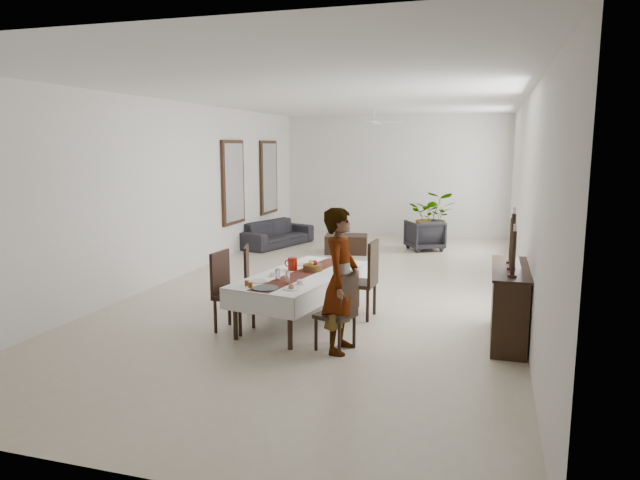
# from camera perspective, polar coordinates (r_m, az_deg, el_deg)

# --- Properties ---
(floor) EXTENTS (6.00, 12.00, 0.00)m
(floor) POSITION_cam_1_polar(r_m,az_deg,el_deg) (9.94, 1.64, -4.60)
(floor) COLOR beige
(floor) RESTS_ON ground
(ceiling) EXTENTS (6.00, 12.00, 0.02)m
(ceiling) POSITION_cam_1_polar(r_m,az_deg,el_deg) (9.67, 1.73, 14.12)
(ceiling) COLOR white
(ceiling) RESTS_ON wall_back
(wall_back) EXTENTS (6.00, 0.02, 3.20)m
(wall_back) POSITION_cam_1_polar(r_m,az_deg,el_deg) (15.53, 7.49, 6.39)
(wall_back) COLOR silver
(wall_back) RESTS_ON floor
(wall_front) EXTENTS (6.00, 0.02, 3.20)m
(wall_front) POSITION_cam_1_polar(r_m,az_deg,el_deg) (4.23, -20.01, -2.29)
(wall_front) COLOR silver
(wall_front) RESTS_ON floor
(wall_left) EXTENTS (0.02, 12.00, 3.20)m
(wall_left) POSITION_cam_1_polar(r_m,az_deg,el_deg) (10.84, -13.87, 4.88)
(wall_left) COLOR silver
(wall_left) RESTS_ON floor
(wall_right) EXTENTS (0.02, 12.00, 3.20)m
(wall_right) POSITION_cam_1_polar(r_m,az_deg,el_deg) (9.36, 19.76, 3.91)
(wall_right) COLOR silver
(wall_right) RESTS_ON floor
(dining_table_top) EXTENTS (1.26, 2.28, 0.04)m
(dining_table_top) POSITION_cam_1_polar(r_m,az_deg,el_deg) (7.82, -1.81, -3.60)
(dining_table_top) COLOR black
(dining_table_top) RESTS_ON table_leg_fl
(table_leg_fl) EXTENTS (0.07, 0.07, 0.63)m
(table_leg_fl) POSITION_cam_1_polar(r_m,az_deg,el_deg) (7.27, -8.46, -7.46)
(table_leg_fl) COLOR black
(table_leg_fl) RESTS_ON floor
(table_leg_fr) EXTENTS (0.07, 0.07, 0.63)m
(table_leg_fr) POSITION_cam_1_polar(r_m,az_deg,el_deg) (6.86, -3.01, -8.41)
(table_leg_fr) COLOR black
(table_leg_fr) RESTS_ON floor
(table_leg_bl) EXTENTS (0.07, 0.07, 0.63)m
(table_leg_bl) POSITION_cam_1_polar(r_m,az_deg,el_deg) (8.95, -0.87, -4.12)
(table_leg_bl) COLOR black
(table_leg_bl) RESTS_ON floor
(table_leg_br) EXTENTS (0.07, 0.07, 0.63)m
(table_leg_br) POSITION_cam_1_polar(r_m,az_deg,el_deg) (8.62, 3.79, -4.67)
(table_leg_br) COLOR black
(table_leg_br) RESTS_ON floor
(tablecloth_top) EXTENTS (1.45, 2.46, 0.01)m
(tablecloth_top) POSITION_cam_1_polar(r_m,az_deg,el_deg) (7.81, -1.81, -3.41)
(tablecloth_top) COLOR white
(tablecloth_top) RESTS_ON dining_table_top
(tablecloth_drape_left) EXTENTS (0.42, 2.28, 0.27)m
(tablecloth_drape_left) POSITION_cam_1_polar(r_m,az_deg,el_deg) (8.10, -5.07, -3.92)
(tablecloth_drape_left) COLOR silver
(tablecloth_drape_left) RESTS_ON dining_table_top
(tablecloth_drape_right) EXTENTS (0.42, 2.28, 0.27)m
(tablecloth_drape_right) POSITION_cam_1_polar(r_m,az_deg,el_deg) (7.61, 1.68, -4.77)
(tablecloth_drape_right) COLOR silver
(tablecloth_drape_right) RESTS_ON dining_table_top
(tablecloth_drape_near) EXTENTS (1.04, 0.19, 0.27)m
(tablecloth_drape_near) POSITION_cam_1_polar(r_m,az_deg,el_deg) (6.89, -6.43, -6.36)
(tablecloth_drape_near) COLOR silver
(tablecloth_drape_near) RESTS_ON dining_table_top
(tablecloth_drape_far) EXTENTS (1.04, 0.19, 0.27)m
(tablecloth_drape_far) POSITION_cam_1_polar(r_m,az_deg,el_deg) (8.84, 1.78, -2.74)
(tablecloth_drape_far) COLOR white
(tablecloth_drape_far) RESTS_ON dining_table_top
(table_runner) EXTENTS (0.70, 2.26, 0.00)m
(table_runner) POSITION_cam_1_polar(r_m,az_deg,el_deg) (7.81, -1.81, -3.36)
(table_runner) COLOR maroon
(table_runner) RESTS_ON tablecloth_top
(red_pitcher) EXTENTS (0.16, 0.16, 0.18)m
(red_pitcher) POSITION_cam_1_polar(r_m,az_deg,el_deg) (8.01, -2.76, -2.39)
(red_pitcher) COLOR #99170B
(red_pitcher) RESTS_ON tablecloth_top
(pitcher_handle) EXTENTS (0.11, 0.04, 0.11)m
(pitcher_handle) POSITION_cam_1_polar(r_m,az_deg,el_deg) (8.05, -3.23, -2.34)
(pitcher_handle) COLOR maroon
(pitcher_handle) RESTS_ON red_pitcher
(wine_glass_near) EXTENTS (0.06, 0.06, 0.15)m
(wine_glass_near) POSITION_cam_1_polar(r_m,az_deg,el_deg) (7.25, -3.28, -3.78)
(wine_glass_near) COLOR white
(wine_glass_near) RESTS_ON tablecloth_top
(wine_glass_mid) EXTENTS (0.06, 0.06, 0.15)m
(wine_glass_mid) POSITION_cam_1_polar(r_m,az_deg,el_deg) (7.42, -4.25, -3.48)
(wine_glass_mid) COLOR silver
(wine_glass_mid) RESTS_ON tablecloth_top
(teacup_right) EXTENTS (0.08, 0.08, 0.05)m
(teacup_right) POSITION_cam_1_polar(r_m,az_deg,el_deg) (7.22, -1.99, -4.23)
(teacup_right) COLOR white
(teacup_right) RESTS_ON saucer_right
(saucer_right) EXTENTS (0.13, 0.13, 0.01)m
(saucer_right) POSITION_cam_1_polar(r_m,az_deg,el_deg) (7.22, -1.98, -4.40)
(saucer_right) COLOR silver
(saucer_right) RESTS_ON tablecloth_top
(teacup_left) EXTENTS (0.08, 0.08, 0.05)m
(teacup_left) POSITION_cam_1_polar(r_m,az_deg,el_deg) (7.67, -4.70, -3.43)
(teacup_left) COLOR white
(teacup_left) RESTS_ON saucer_left
(saucer_left) EXTENTS (0.13, 0.13, 0.01)m
(saucer_left) POSITION_cam_1_polar(r_m,az_deg,el_deg) (7.67, -4.70, -3.59)
(saucer_left) COLOR white
(saucer_left) RESTS_ON tablecloth_top
(plate_near_right) EXTENTS (0.22, 0.22, 0.01)m
(plate_near_right) POSITION_cam_1_polar(r_m,az_deg,el_deg) (6.98, -2.86, -4.88)
(plate_near_right) COLOR white
(plate_near_right) RESTS_ON tablecloth_top
(bread_near_right) EXTENTS (0.08, 0.08, 0.08)m
(bread_near_right) POSITION_cam_1_polar(r_m,az_deg,el_deg) (6.98, -2.86, -4.68)
(bread_near_right) COLOR tan
(bread_near_right) RESTS_ON plate_near_right
(plate_near_left) EXTENTS (0.22, 0.22, 0.01)m
(plate_near_left) POSITION_cam_1_polar(r_m,az_deg,el_deg) (7.38, -6.16, -4.13)
(plate_near_left) COLOR silver
(plate_near_left) RESTS_ON tablecloth_top
(plate_far_left) EXTENTS (0.22, 0.22, 0.01)m
(plate_far_left) POSITION_cam_1_polar(r_m,az_deg,el_deg) (8.36, -1.91, -2.46)
(plate_far_left) COLOR silver
(plate_far_left) RESTS_ON tablecloth_top
(serving_tray) EXTENTS (0.32, 0.32, 0.02)m
(serving_tray) POSITION_cam_1_polar(r_m,az_deg,el_deg) (7.02, -5.51, -4.82)
(serving_tray) COLOR #3A3A3E
(serving_tray) RESTS_ON tablecloth_top
(jam_jar_a) EXTENTS (0.06, 0.06, 0.07)m
(jam_jar_a) POSITION_cam_1_polar(r_m,az_deg,el_deg) (7.10, -6.98, -4.48)
(jam_jar_a) COLOR brown
(jam_jar_a) RESTS_ON tablecloth_top
(jam_jar_b) EXTENTS (0.06, 0.06, 0.07)m
(jam_jar_b) POSITION_cam_1_polar(r_m,az_deg,el_deg) (7.19, -7.34, -4.31)
(jam_jar_b) COLOR #913D15
(jam_jar_b) RESTS_ON tablecloth_top
(fruit_basket) EXTENTS (0.27, 0.27, 0.09)m
(fruit_basket) POSITION_cam_1_polar(r_m,az_deg,el_deg) (7.97, -0.75, -2.77)
(fruit_basket) COLOR brown
(fruit_basket) RESTS_ON tablecloth_top
(fruit_red) EXTENTS (0.08, 0.08, 0.08)m
(fruit_red) POSITION_cam_1_polar(r_m,az_deg,el_deg) (7.96, -0.52, -2.29)
(fruit_red) COLOR #A51023
(fruit_red) RESTS_ON fruit_basket
(fruit_green) EXTENTS (0.07, 0.07, 0.07)m
(fruit_green) POSITION_cam_1_polar(r_m,az_deg,el_deg) (8.00, -0.89, -2.24)
(fruit_green) COLOR olive
(fruit_green) RESTS_ON fruit_basket
(fruit_yellow) EXTENTS (0.08, 0.08, 0.08)m
(fruit_yellow) POSITION_cam_1_polar(r_m,az_deg,el_deg) (7.92, -0.91, -2.36)
(fruit_yellow) COLOR gold
(fruit_yellow) RESTS_ON fruit_basket
(chair_right_near_seat) EXTENTS (0.51, 0.51, 0.05)m
(chair_right_near_seat) POSITION_cam_1_polar(r_m,az_deg,el_deg) (6.83, 1.53, -7.54)
(chair_right_near_seat) COLOR black
(chair_right_near_seat) RESTS_ON chair_right_near_leg_fl
(chair_right_near_leg_fl) EXTENTS (0.05, 0.05, 0.40)m
(chair_right_near_leg_fl) POSITION_cam_1_polar(r_m,az_deg,el_deg) (6.68, 1.94, -9.93)
(chair_right_near_leg_fl) COLOR black
(chair_right_near_leg_fl) RESTS_ON floor
(chair_right_near_leg_fr) EXTENTS (0.05, 0.05, 0.40)m
(chair_right_near_leg_fr) POSITION_cam_1_polar(r_m,az_deg,el_deg) (6.95, 3.42, -9.17)
(chair_right_near_leg_fr) COLOR black
(chair_right_near_leg_fr) RESTS_ON floor
(chair_right_near_leg_bl) EXTENTS (0.05, 0.05, 0.40)m
(chair_right_near_leg_bl) POSITION_cam_1_polar(r_m,az_deg,el_deg) (6.86, -0.41, -9.41)
(chair_right_near_leg_bl) COLOR black
(chair_right_near_leg_bl) RESTS_ON floor
(chair_right_near_leg_br) EXTENTS (0.05, 0.05, 0.40)m
(chair_right_near_leg_br) POSITION_cam_1_polar(r_m,az_deg,el_deg) (7.12, 1.13, -8.71)
(chair_right_near_leg_br) COLOR black
(chair_right_near_leg_br) RESTS_ON floor
(chair_right_near_back) EXTENTS (0.16, 0.39, 0.51)m
(chair_right_near_back) POSITION_cam_1_polar(r_m,az_deg,el_deg) (6.66, 2.87, -5.53)
(chair_right_near_back) COLOR black
(chair_right_near_back) RESTS_ON chair_right_near_seat
(chair_right_far_seat) EXTENTS (0.49, 0.49, 0.05)m
(chair_right_far_seat) POSITION_cam_1_polar(r_m,az_deg,el_deg) (8.08, 3.84, -4.36)
(chair_right_far_seat) COLOR black
(chair_right_far_seat) RESTS_ON chair_right_far_leg_fl
(chair_right_far_leg_fl) EXTENTS (0.05, 0.05, 0.46)m
(chair_right_far_leg_fl) POSITION_cam_1_polar(r_m,az_deg,el_deg) (7.92, 4.78, -6.59)
(chair_right_far_leg_fl) COLOR black
(chair_right_far_leg_fl) RESTS_ON floor
(chair_right_far_leg_fr) EXTENTS (0.05, 0.05, 0.46)m
(chair_right_far_leg_fr) POSITION_cam_1_polar(r_m,az_deg,el_deg) (8.28, 5.47, -5.89)
(chair_right_far_leg_fr) COLOR black
(chair_right_far_leg_fr) RESTS_ON floor
(chair_right_far_leg_bl) EXTENTS (0.05, 0.05, 0.46)m
(chair_right_far_leg_bl) POSITION_cam_1_polar(r_m,az_deg,el_deg) (8.03, 2.13, -6.35)
(chair_right_far_leg_bl) COLOR black
(chair_right_far_leg_bl) RESTS_ON floor
(chair_right_far_leg_br) EXTENTS (0.05, 0.05, 0.46)m
(chair_right_far_leg_br) POSITION_cam_1_polar(r_m,az_deg,el_deg) (8.38, 2.92, -5.67)
(chair_right_far_leg_br) COLOR black
(chair_right_far_leg_br) RESTS_ON floor
(chair_right_far_back) EXTENTS (0.07, 0.47, 0.59)m
(chair_right_far_back) POSITION_cam_1_polar(r_m,az_deg,el_deg) (7.96, 5.34, -2.24)
(chair_right_far_back) COLOR black
(chair_right_far_back) RESTS_ON chair_right_far_seat
(chair_left_near_seat) EXTENTS (0.48, 0.48, 0.05)m
(chair_left_near_seat) POSITION_cam_1_polar(r_m,az_deg,el_deg) (7.58, -8.58, -5.58)
(chair_left_near_seat) COLOR black
(chair_left_near_seat) RESTS_ON chair_left_near_leg_fl
(chair_left_near_leg_fl) EXTENTS (0.05, 0.05, 0.44)m
(chair_left_near_leg_fl) POSITION_cam_1_polar(r_m,az_deg,el_deg) (7.88, -9.05, -6.85)
(chair_left_near_leg_fl) COLOR black
(chair_left_near_leg_fl) RESTS_ON floor
(chair_left_near_leg_fr) EXTENTS (0.05, 0.05, 0.44)m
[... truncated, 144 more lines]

